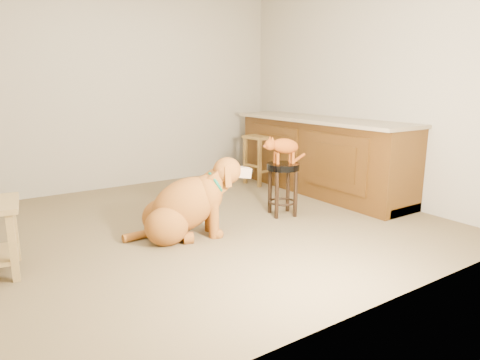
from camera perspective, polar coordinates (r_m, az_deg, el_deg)
floor at (r=4.23m, az=-5.97°, el=-6.05°), size 4.50×4.00×0.01m
room_shell at (r=4.01m, az=-6.56°, el=17.23°), size 4.54×4.04×2.62m
cabinet_run at (r=5.48m, az=10.67°, el=2.93°), size 0.70×2.56×0.94m
padded_stool at (r=4.46m, az=5.73°, el=0.20°), size 0.36×0.36×0.55m
wood_stool at (r=5.85m, az=2.70°, el=2.82°), size 0.40×0.40×0.66m
golden_retriever at (r=3.86m, az=-7.25°, el=-3.52°), size 1.14×0.70×0.76m
tabby_kitten at (r=4.40m, az=5.68°, el=4.41°), size 0.51×0.23×0.32m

